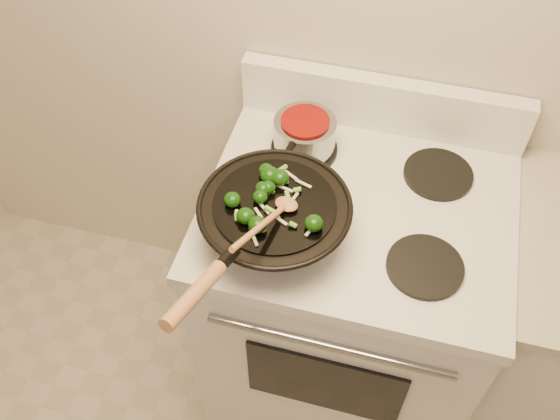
# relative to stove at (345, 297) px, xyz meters

# --- Properties ---
(stove) EXTENTS (0.78, 0.67, 1.08)m
(stove) POSITION_rel_stove_xyz_m (0.00, 0.00, 0.00)
(stove) COLOR white
(stove) RESTS_ON ground
(wok) EXTENTS (0.36, 0.59, 0.22)m
(wok) POSITION_rel_stove_xyz_m (-0.18, -0.16, 0.52)
(wok) COLOR black
(wok) RESTS_ON stove
(stirfry) EXTENTS (0.23, 0.24, 0.04)m
(stirfry) POSITION_rel_stove_xyz_m (-0.20, -0.15, 0.59)
(stirfry) COLOR #0E3508
(stirfry) RESTS_ON wok
(wooden_spoon) EXTENTS (0.10, 0.24, 0.10)m
(wooden_spoon) POSITION_rel_stove_xyz_m (-0.17, -0.22, 0.61)
(wooden_spoon) COLOR #AB6E43
(wooden_spoon) RESTS_ON wok
(saucepan) EXTENTS (0.16, 0.26, 0.10)m
(saucepan) POSITION_rel_stove_xyz_m (-0.18, 0.15, 0.51)
(saucepan) COLOR #919499
(saucepan) RESTS_ON stove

